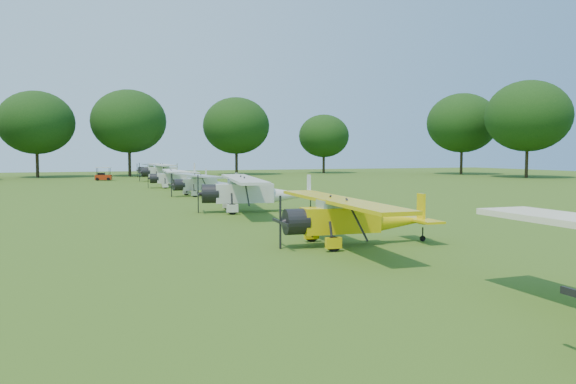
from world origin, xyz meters
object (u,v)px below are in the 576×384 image
at_px(aircraft_2, 352,215).
at_px(golf_cart, 103,176).
at_px(aircraft_6, 167,170).
at_px(aircraft_7, 157,169).
at_px(aircraft_4, 204,182).
at_px(aircraft_5, 177,177).
at_px(aircraft_3, 253,190).

bearing_deg(aircraft_2, golf_cart, 100.18).
bearing_deg(aircraft_2, aircraft_6, 92.57).
bearing_deg(aircraft_7, aircraft_4, -96.69).
relative_size(aircraft_5, aircraft_6, 0.84).
distance_m(aircraft_2, aircraft_6, 51.35).
bearing_deg(aircraft_4, aircraft_5, 84.92).
bearing_deg(aircraft_2, aircraft_5, 93.94).
distance_m(aircraft_5, golf_cart, 19.04).
xyz_separation_m(aircraft_2, golf_cart, (-6.42, 55.40, -0.57)).
height_order(aircraft_4, aircraft_6, aircraft_6).
distance_m(aircraft_4, golf_cart, 29.97).
bearing_deg(aircraft_2, aircraft_4, 93.41).
xyz_separation_m(aircraft_2, aircraft_4, (0.08, 26.15, -0.04)).
height_order(aircraft_3, aircraft_6, aircraft_6).
distance_m(aircraft_3, aircraft_6, 38.59).
bearing_deg(golf_cart, aircraft_5, -59.30).
height_order(aircraft_3, golf_cart, aircraft_3).
height_order(aircraft_7, golf_cart, aircraft_7).
height_order(aircraft_2, aircraft_6, aircraft_6).
xyz_separation_m(aircraft_5, aircraft_6, (1.15, 13.94, 0.22)).
distance_m(aircraft_6, aircraft_7, 13.09).
xyz_separation_m(aircraft_2, aircraft_6, (0.90, 51.35, 0.20)).
xyz_separation_m(aircraft_3, aircraft_6, (0.81, 38.58, 0.04)).
relative_size(aircraft_3, golf_cart, 5.25).
relative_size(aircraft_4, aircraft_7, 0.95).
bearing_deg(aircraft_7, aircraft_6, -97.07).
bearing_deg(aircraft_5, aircraft_2, -83.91).
bearing_deg(aircraft_5, aircraft_6, 91.02).
height_order(aircraft_2, aircraft_3, aircraft_3).
relative_size(aircraft_2, aircraft_3, 0.87).
bearing_deg(golf_cart, aircraft_4, -65.73).
distance_m(aircraft_3, aircraft_5, 24.64).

